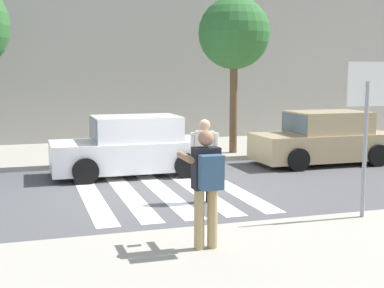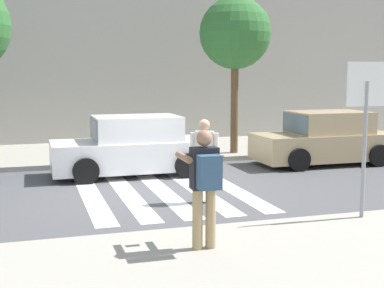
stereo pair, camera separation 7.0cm
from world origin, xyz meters
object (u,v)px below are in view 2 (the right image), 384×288
at_px(photographer_with_backpack, 205,179).
at_px(parked_car_white, 133,147).
at_px(parked_car_tan, 325,139).
at_px(street_tree_center, 235,34).
at_px(pedestrian_crossing, 204,156).
at_px(stop_sign, 366,105).

distance_m(photographer_with_backpack, parked_car_white, 6.66).
bearing_deg(parked_car_tan, photographer_with_backpack, -131.81).
bearing_deg(street_tree_center, pedestrian_crossing, -117.28).
height_order(parked_car_white, street_tree_center, street_tree_center).
relative_size(stop_sign, pedestrian_crossing, 1.57).
bearing_deg(stop_sign, street_tree_center, 85.04).
relative_size(pedestrian_crossing, street_tree_center, 0.35).
xyz_separation_m(pedestrian_crossing, parked_car_tan, (4.88, 3.43, -0.25)).
xyz_separation_m(pedestrian_crossing, parked_car_white, (-0.84, 3.43, -0.25)).
relative_size(parked_car_white, street_tree_center, 0.84).
height_order(stop_sign, pedestrian_crossing, stop_sign).
distance_m(parked_car_tan, street_tree_center, 4.26).
relative_size(stop_sign, parked_car_white, 0.66).
bearing_deg(pedestrian_crossing, street_tree_center, 62.72).
bearing_deg(parked_car_white, photographer_with_backpack, -91.91).
bearing_deg(street_tree_center, parked_car_white, -150.99).
distance_m(stop_sign, parked_car_tan, 6.57).
height_order(photographer_with_backpack, parked_car_white, photographer_with_backpack).
bearing_deg(stop_sign, pedestrian_crossing, 131.91).
relative_size(stop_sign, parked_car_tan, 0.66).
height_order(parked_car_white, parked_car_tan, same).
relative_size(photographer_with_backpack, parked_car_white, 0.42).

